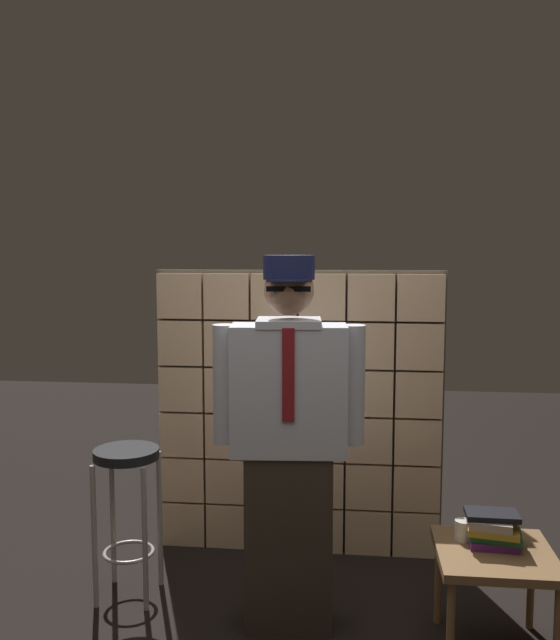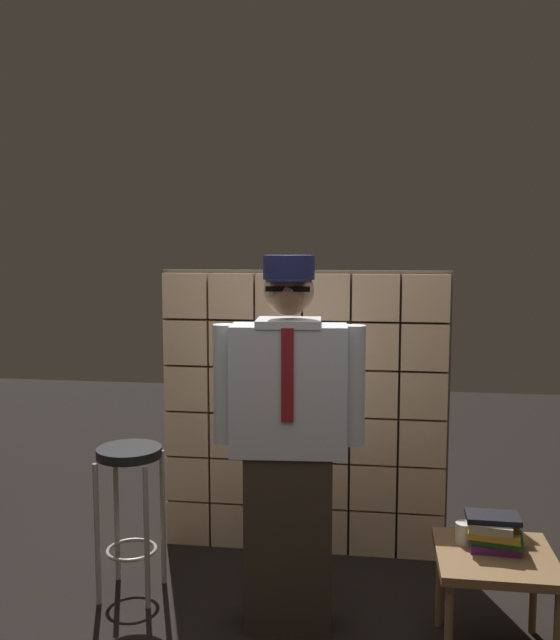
{
  "view_description": "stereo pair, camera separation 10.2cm",
  "coord_description": "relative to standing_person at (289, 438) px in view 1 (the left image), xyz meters",
  "views": [
    {
      "loc": [
        0.33,
        -2.74,
        1.85
      ],
      "look_at": [
        -0.01,
        0.39,
        1.51
      ],
      "focal_mm": 38.05,
      "sensor_mm": 36.0,
      "label": 1
    },
    {
      "loc": [
        0.43,
        -2.73,
        1.85
      ],
      "look_at": [
        -0.01,
        0.39,
        1.51
      ],
      "focal_mm": 38.05,
      "sensor_mm": 36.0,
      "label": 2
    }
  ],
  "objects": [
    {
      "name": "coffee_mug",
      "position": [
        0.83,
        -0.01,
        -0.41
      ],
      "size": [
        0.13,
        0.08,
        0.09
      ],
      "color": "silver",
      "rests_on": "side_table"
    },
    {
      "name": "standing_person",
      "position": [
        0.0,
        0.0,
        0.0
      ],
      "size": [
        0.72,
        0.32,
        1.81
      ],
      "rotation": [
        0.0,
        0.0,
        0.08
      ],
      "color": "#382D23",
      "rests_on": "ground"
    },
    {
      "name": "book_stack",
      "position": [
        0.95,
        -0.06,
        -0.38
      ],
      "size": [
        0.26,
        0.23,
        0.16
      ],
      "color": "#591E66",
      "rests_on": "side_table"
    },
    {
      "name": "glass_block_wall",
      "position": [
        -0.03,
        0.85,
        -0.1
      ],
      "size": [
        1.73,
        0.1,
        1.73
      ],
      "color": "#E0B78C",
      "rests_on": "ground"
    },
    {
      "name": "side_table",
      "position": [
        0.95,
        -0.11,
        -0.52
      ],
      "size": [
        0.52,
        0.52,
        0.48
      ],
      "color": "brown",
      "rests_on": "ground"
    },
    {
      "name": "bar_stool",
      "position": [
        -0.87,
        0.19,
        -0.35
      ],
      "size": [
        0.34,
        0.34,
        0.8
      ],
      "color": "black",
      "rests_on": "ground"
    }
  ]
}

